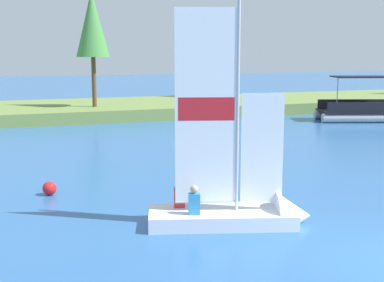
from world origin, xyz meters
The scene contains 6 objects.
shore_bank centered at (0.00, 28.58, 0.39)m, with size 80.00×10.06×0.78m, color olive.
shoreline_tree_midleft centered at (-1.72, 26.56, 6.19)m, with size 2.19×2.19×7.60m.
shoreline_tree_centre centered at (8.83, 31.93, 6.12)m, with size 2.53×2.53×7.41m.
sailboat centered at (-1.80, 3.38, 0.45)m, with size 4.34×2.50×6.61m.
pontoon_boat centered at (14.39, 19.17, 0.70)m, with size 6.33×4.22×2.89m.
channel_buoy centered at (-6.31, 7.92, 0.21)m, with size 0.43×0.43×0.43m, color red.
Camera 1 is at (-7.48, -7.79, 4.26)m, focal length 47.66 mm.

